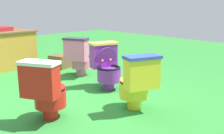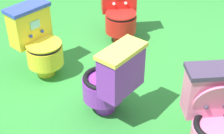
% 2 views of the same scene
% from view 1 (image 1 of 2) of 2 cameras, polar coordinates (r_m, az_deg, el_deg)
% --- Properties ---
extents(ground, '(14.00, 14.00, 0.00)m').
position_cam_1_polar(ground, '(3.97, -10.88, -6.51)').
color(ground, '#2D8433').
extents(toilet_red, '(0.62, 0.59, 0.73)m').
position_cam_1_polar(toilet_red, '(3.18, -13.75, -4.70)').
color(toilet_red, red).
rests_on(toilet_red, ground).
extents(toilet_yellow, '(0.55, 0.60, 0.73)m').
position_cam_1_polar(toilet_yellow, '(3.40, 5.34, -3.18)').
color(toilet_yellow, yellow).
rests_on(toilet_yellow, ground).
extents(toilet_purple, '(0.53, 0.59, 0.73)m').
position_cam_1_polar(toilet_purple, '(4.26, -1.17, 0.37)').
color(toilet_purple, purple).
rests_on(toilet_purple, ground).
extents(toilet_pink, '(0.62, 0.58, 0.73)m').
position_cam_1_polar(toilet_pink, '(5.00, -6.98, 2.24)').
color(toilet_pink, pink).
rests_on(toilet_pink, ground).
extents(small_crate, '(0.41, 0.43, 0.27)m').
position_cam_1_polar(small_crate, '(5.75, -10.94, 1.16)').
color(small_crate, brown).
rests_on(small_crate, ground).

